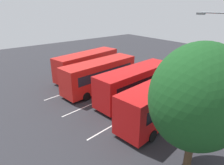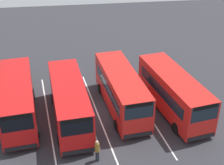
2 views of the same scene
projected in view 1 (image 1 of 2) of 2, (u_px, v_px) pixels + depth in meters
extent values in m
plane|color=#2B2B30|center=(115.00, 94.00, 22.20)|extent=(67.26, 67.26, 0.00)
cube|color=red|center=(161.00, 100.00, 16.71)|extent=(9.51, 3.55, 3.07)
cube|color=black|center=(188.00, 78.00, 19.44)|extent=(0.37, 2.21, 1.29)
cube|color=black|center=(150.00, 92.00, 17.37)|extent=(7.76, 0.97, 0.98)
cube|color=black|center=(175.00, 101.00, 15.77)|extent=(7.76, 0.97, 0.98)
cube|color=black|center=(189.00, 72.00, 19.26)|extent=(0.33, 2.00, 0.32)
cube|color=black|center=(185.00, 97.00, 20.25)|extent=(0.36, 2.30, 0.36)
cylinder|color=black|center=(166.00, 99.00, 19.96)|extent=(0.94, 0.38, 0.91)
cylinder|color=black|center=(189.00, 108.00, 18.40)|extent=(0.94, 0.38, 0.91)
cylinder|color=black|center=(127.00, 123.00, 16.04)|extent=(0.94, 0.38, 0.91)
cylinder|color=black|center=(152.00, 136.00, 14.48)|extent=(0.94, 0.38, 0.91)
cube|color=red|center=(135.00, 83.00, 20.30)|extent=(9.47, 3.33, 3.07)
cube|color=black|center=(161.00, 66.00, 22.96)|extent=(0.32, 2.21, 1.29)
cube|color=black|center=(126.00, 77.00, 20.99)|extent=(7.77, 0.78, 0.98)
cube|color=black|center=(145.00, 83.00, 19.35)|extent=(7.77, 0.78, 0.98)
cube|color=black|center=(162.00, 62.00, 22.78)|extent=(0.28, 2.01, 0.32)
cube|color=black|center=(160.00, 83.00, 23.77)|extent=(0.31, 2.31, 0.36)
cylinder|color=black|center=(143.00, 85.00, 23.53)|extent=(0.93, 0.36, 0.91)
cylinder|color=black|center=(160.00, 91.00, 21.93)|extent=(0.93, 0.36, 0.91)
cylinder|color=black|center=(106.00, 101.00, 19.71)|extent=(0.93, 0.36, 0.91)
cylinder|color=black|center=(123.00, 109.00, 18.10)|extent=(0.93, 0.36, 0.91)
cube|color=red|center=(100.00, 74.00, 22.82)|extent=(9.50, 3.49, 3.07)
cube|color=#19232D|center=(127.00, 60.00, 25.54)|extent=(0.36, 2.21, 1.29)
cube|color=#19232D|center=(93.00, 69.00, 23.49)|extent=(7.76, 0.92, 0.98)
cube|color=#19232D|center=(107.00, 74.00, 21.88)|extent=(7.76, 0.92, 0.98)
cube|color=black|center=(127.00, 56.00, 25.35)|extent=(0.31, 2.01, 0.32)
cube|color=black|center=(126.00, 76.00, 26.34)|extent=(0.35, 2.30, 0.36)
cylinder|color=black|center=(111.00, 77.00, 26.07)|extent=(0.93, 0.38, 0.91)
cylinder|color=black|center=(125.00, 82.00, 24.50)|extent=(0.93, 0.38, 0.91)
cylinder|color=black|center=(73.00, 90.00, 22.17)|extent=(0.93, 0.38, 0.91)
cylinder|color=black|center=(86.00, 96.00, 20.60)|extent=(0.93, 0.38, 0.91)
cube|color=red|center=(87.00, 64.00, 26.51)|extent=(9.58, 4.07, 3.07)
cube|color=#19232D|center=(110.00, 52.00, 29.42)|extent=(0.50, 2.19, 1.29)
cube|color=#19232D|center=(81.00, 60.00, 27.13)|extent=(7.70, 1.42, 0.98)
cube|color=#19232D|center=(93.00, 64.00, 25.62)|extent=(7.70, 1.42, 0.98)
cube|color=black|center=(110.00, 49.00, 29.24)|extent=(0.44, 1.99, 0.32)
cube|color=black|center=(110.00, 66.00, 30.23)|extent=(0.50, 2.29, 0.36)
cylinder|color=black|center=(97.00, 68.00, 29.83)|extent=(0.94, 0.43, 0.91)
cylinder|color=black|center=(109.00, 71.00, 28.36)|extent=(0.94, 0.43, 0.91)
cylinder|color=black|center=(64.00, 78.00, 25.69)|extent=(0.94, 0.43, 0.91)
cylinder|color=black|center=(76.00, 83.00, 24.22)|extent=(0.94, 0.43, 0.91)
cylinder|color=#232833|center=(154.00, 81.00, 24.95)|extent=(0.13, 0.13, 0.85)
cylinder|color=#232833|center=(154.00, 80.00, 25.10)|extent=(0.13, 0.13, 0.85)
cylinder|color=olive|center=(155.00, 75.00, 24.75)|extent=(0.45, 0.45, 0.67)
sphere|color=tan|center=(155.00, 71.00, 24.58)|extent=(0.23, 0.23, 0.23)
cylinder|color=gray|center=(221.00, 13.00, 12.81)|extent=(0.39, 2.49, 0.10)
cube|color=slate|center=(201.00, 14.00, 13.65)|extent=(0.26, 0.58, 0.14)
cylinder|color=#4C3823|center=(189.00, 151.00, 11.54)|extent=(0.44, 0.44, 2.85)
ellipsoid|color=#194C1E|center=(199.00, 97.00, 10.26)|extent=(5.46, 4.91, 5.73)
cube|color=silver|center=(142.00, 108.00, 19.17)|extent=(13.45, 1.66, 0.01)
cube|color=silver|center=(115.00, 94.00, 22.20)|extent=(13.45, 1.66, 0.01)
cube|color=silver|center=(94.00, 83.00, 25.22)|extent=(13.45, 1.66, 0.01)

